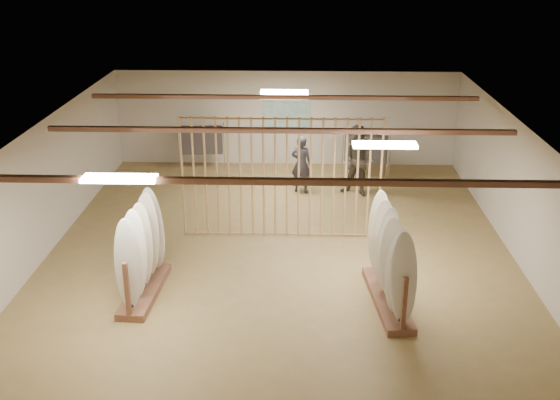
{
  "coord_description": "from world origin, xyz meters",
  "views": [
    {
      "loc": [
        0.4,
        -12.83,
        6.33
      ],
      "look_at": [
        0.0,
        0.0,
        1.2
      ],
      "focal_mm": 42.0,
      "sensor_mm": 36.0,
      "label": 1
    }
  ],
  "objects_px": {
    "rack_right": "(389,272)",
    "shopper_b": "(358,156)",
    "shopper_a": "(301,161)",
    "rack_left": "(142,263)",
    "clothing_rack_a": "(202,140)",
    "clothing_rack_b": "(366,148)"
  },
  "relations": [
    {
      "from": "rack_right",
      "to": "shopper_b",
      "type": "bearing_deg",
      "value": 85.6
    },
    {
      "from": "clothing_rack_a",
      "to": "shopper_b",
      "type": "relative_size",
      "value": 0.64
    },
    {
      "from": "clothing_rack_a",
      "to": "rack_left",
      "type": "bearing_deg",
      "value": -95.45
    },
    {
      "from": "rack_right",
      "to": "clothing_rack_b",
      "type": "relative_size",
      "value": 1.74
    },
    {
      "from": "clothing_rack_a",
      "to": "clothing_rack_b",
      "type": "xyz_separation_m",
      "value": [
        4.71,
        -0.65,
        -0.01
      ]
    },
    {
      "from": "rack_left",
      "to": "clothing_rack_b",
      "type": "relative_size",
      "value": 1.51
    },
    {
      "from": "rack_left",
      "to": "rack_right",
      "type": "distance_m",
      "value": 4.61
    },
    {
      "from": "clothing_rack_b",
      "to": "rack_left",
      "type": "bearing_deg",
      "value": -107.34
    },
    {
      "from": "clothing_rack_a",
      "to": "clothing_rack_b",
      "type": "distance_m",
      "value": 4.76
    },
    {
      "from": "rack_left",
      "to": "shopper_b",
      "type": "height_order",
      "value": "shopper_b"
    },
    {
      "from": "shopper_a",
      "to": "shopper_b",
      "type": "xyz_separation_m",
      "value": [
        1.47,
        -0.16,
        0.18
      ]
    },
    {
      "from": "clothing_rack_b",
      "to": "shopper_a",
      "type": "xyz_separation_m",
      "value": [
        -1.82,
        -1.14,
        -0.0
      ]
    },
    {
      "from": "clothing_rack_b",
      "to": "shopper_a",
      "type": "height_order",
      "value": "shopper_a"
    },
    {
      "from": "shopper_a",
      "to": "rack_left",
      "type": "bearing_deg",
      "value": 82.05
    },
    {
      "from": "rack_right",
      "to": "shopper_a",
      "type": "bearing_deg",
      "value": 99.9
    },
    {
      "from": "rack_right",
      "to": "shopper_a",
      "type": "height_order",
      "value": "rack_right"
    },
    {
      "from": "rack_left",
      "to": "shopper_a",
      "type": "distance_m",
      "value": 6.31
    },
    {
      "from": "clothing_rack_b",
      "to": "rack_right",
      "type": "bearing_deg",
      "value": -73.32
    },
    {
      "from": "rack_left",
      "to": "shopper_b",
      "type": "relative_size",
      "value": 0.96
    },
    {
      "from": "shopper_a",
      "to": "clothing_rack_b",
      "type": "bearing_deg",
      "value": -127.7
    },
    {
      "from": "rack_right",
      "to": "clothing_rack_a",
      "type": "distance_m",
      "value": 8.76
    },
    {
      "from": "clothing_rack_a",
      "to": "shopper_a",
      "type": "height_order",
      "value": "shopper_a"
    }
  ]
}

